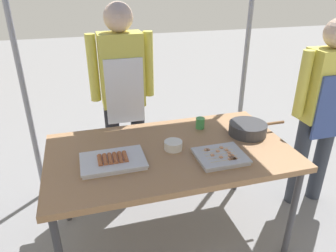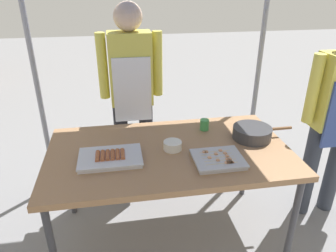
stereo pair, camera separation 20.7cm
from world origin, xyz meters
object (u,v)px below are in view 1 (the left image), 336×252
cooking_wok (248,128)px  drink_cup_near_edge (200,123)px  tray_meat_skewers (221,156)px  vendor_woman (123,88)px  tray_grilled_sausages (113,161)px  stall_table (170,156)px  condiment_bowl (173,145)px  customer_nearby (323,104)px

cooking_wok → drink_cup_near_edge: bearing=147.4°
tray_meat_skewers → drink_cup_near_edge: 0.45m
cooking_wok → vendor_woman: vendor_woman is taller
tray_grilled_sausages → tray_meat_skewers: bearing=-11.2°
tray_meat_skewers → stall_table: bearing=143.8°
tray_meat_skewers → vendor_woman: (-0.47, 0.92, 0.20)m
tray_grilled_sausages → tray_meat_skewers: size_ratio=1.28×
stall_table → tray_meat_skewers: size_ratio=5.23×
condiment_bowl → drink_cup_near_edge: size_ratio=1.49×
condiment_bowl → stall_table: bearing=-174.5°
stall_table → drink_cup_near_edge: (0.31, 0.25, 0.09)m
tray_grilled_sausages → tray_meat_skewers: 0.67m
stall_table → condiment_bowl: bearing=5.5°
condiment_bowl → drink_cup_near_edge: (0.29, 0.25, 0.01)m
drink_cup_near_edge → customer_nearby: bearing=-9.3°
stall_table → vendor_woman: (-0.19, 0.72, 0.27)m
drink_cup_near_edge → customer_nearby: (0.95, -0.16, 0.11)m
cooking_wok → tray_grilled_sausages: bearing=-172.4°
cooking_wok → vendor_woman: 1.05m
condiment_bowl → tray_meat_skewers: bearing=-38.8°
tray_meat_skewers → vendor_woman: bearing=117.0°
stall_table → drink_cup_near_edge: size_ratio=19.68×
stall_table → condiment_bowl: condiment_bowl is taller
stall_table → cooking_wok: 0.62m
condiment_bowl → vendor_woman: 0.77m
tray_grilled_sausages → customer_nearby: customer_nearby is taller
condiment_bowl → customer_nearby: 1.24m
stall_table → drink_cup_near_edge: drink_cup_near_edge is taller
cooking_wok → condiment_bowl: bearing=-174.1°
condiment_bowl → tray_grilled_sausages: bearing=-170.0°
stall_table → drink_cup_near_edge: bearing=39.1°
stall_table → vendor_woman: 0.79m
condiment_bowl → customer_nearby: size_ratio=0.08×
tray_meat_skewers → cooking_wok: cooking_wok is taller
stall_table → customer_nearby: size_ratio=1.04×
tray_grilled_sausages → stall_table: bearing=10.2°
cooking_wok → customer_nearby: bearing=3.0°
tray_meat_skewers → drink_cup_near_edge: bearing=85.3°
drink_cup_near_edge → vendor_woman: (-0.50, 0.46, 0.17)m
cooking_wok → customer_nearby: customer_nearby is taller
stall_table → cooking_wok: size_ratio=3.72×
tray_grilled_sausages → drink_cup_near_edge: size_ratio=4.82×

